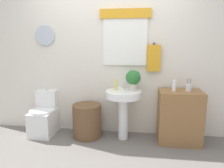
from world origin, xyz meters
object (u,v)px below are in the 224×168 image
object	(u,v)px
potted_plant	(133,78)
laundry_hamper	(87,121)
pedestal_sink	(123,102)
toothbrush_cup	(189,87)
wooden_cabinet	(179,117)
soap_bottle	(116,85)
toilet	(45,117)
lotion_bottle	(174,86)

from	to	relation	value
potted_plant	laundry_hamper	bearing A→B (deg)	-175.18
pedestal_sink	toothbrush_cup	distance (m)	0.98
laundry_hamper	wooden_cabinet	world-z (taller)	wooden_cabinet
soap_bottle	toothbrush_cup	distance (m)	1.07
potted_plant	toothbrush_cup	distance (m)	0.81
pedestal_sink	toilet	bearing A→B (deg)	178.64
lotion_bottle	laundry_hamper	bearing A→B (deg)	178.24
laundry_hamper	lotion_bottle	distance (m)	1.44
pedestal_sink	soap_bottle	xyz separation A→B (m)	(-0.12, 0.05, 0.26)
lotion_bottle	toilet	bearing A→B (deg)	178.00
laundry_hamper	pedestal_sink	distance (m)	0.66
laundry_hamper	soap_bottle	size ratio (longest dim) A/B	3.24
pedestal_sink	soap_bottle	bearing A→B (deg)	157.38
soap_bottle	lotion_bottle	distance (m)	0.86
pedestal_sink	wooden_cabinet	xyz separation A→B (m)	(0.84, 0.00, -0.19)
toilet	lotion_bottle	bearing A→B (deg)	-2.00
toilet	lotion_bottle	size ratio (longest dim) A/B	4.44
toilet	pedestal_sink	bearing A→B (deg)	-1.36
wooden_cabinet	pedestal_sink	bearing A→B (deg)	180.00
lotion_bottle	toothbrush_cup	bearing A→B (deg)	15.62
toothbrush_cup	laundry_hamper	bearing A→B (deg)	-179.24
lotion_bottle	potted_plant	bearing A→B (deg)	170.40
pedestal_sink	soap_bottle	world-z (taller)	soap_bottle
potted_plant	lotion_bottle	distance (m)	0.60
potted_plant	lotion_bottle	xyz separation A→B (m)	(0.59, -0.10, -0.08)
toilet	pedestal_sink	xyz separation A→B (m)	(1.29, -0.03, 0.31)
toilet	toothbrush_cup	world-z (taller)	toothbrush_cup
wooden_cabinet	potted_plant	world-z (taller)	potted_plant
laundry_hamper	potted_plant	bearing A→B (deg)	4.82
laundry_hamper	soap_bottle	bearing A→B (deg)	6.31
laundry_hamper	toothbrush_cup	xyz separation A→B (m)	(1.52, 0.02, 0.58)
soap_bottle	lotion_bottle	world-z (taller)	lotion_bottle
toilet	potted_plant	world-z (taller)	potted_plant
laundry_hamper	lotion_bottle	xyz separation A→B (m)	(1.30, -0.04, 0.61)
pedestal_sink	toothbrush_cup	xyz separation A→B (m)	(0.95, 0.02, 0.25)
laundry_hamper	soap_bottle	distance (m)	0.74
laundry_hamper	lotion_bottle	bearing A→B (deg)	-1.76
wooden_cabinet	potted_plant	size ratio (longest dim) A/B	2.54
pedestal_sink	laundry_hamper	bearing A→B (deg)	180.00
wooden_cabinet	soap_bottle	xyz separation A→B (m)	(-0.96, 0.05, 0.45)
toilet	wooden_cabinet	bearing A→B (deg)	-0.83
laundry_hamper	soap_bottle	xyz separation A→B (m)	(0.45, 0.05, 0.58)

